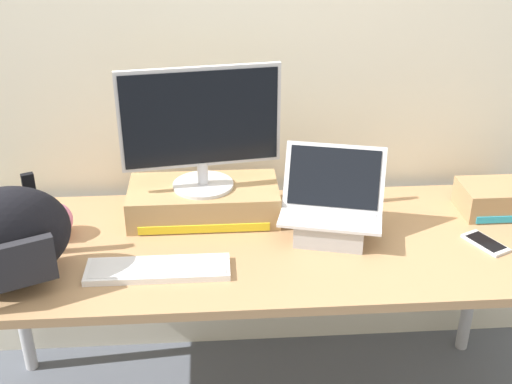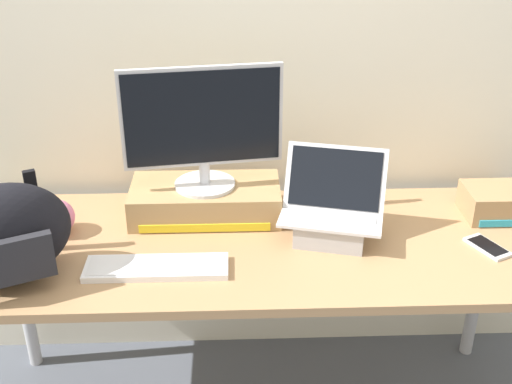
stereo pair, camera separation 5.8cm
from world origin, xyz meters
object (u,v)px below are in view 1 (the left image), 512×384
desktop_monitor (201,127)px  external_keyboard (158,269)px  messenger_backpack (4,238)px  open_laptop (331,218)px  plush_toy (55,220)px  toner_box_yellow (204,201)px  toner_box_cyan (506,198)px  cell_phone (485,243)px

desktop_monitor → external_keyboard: desktop_monitor is taller
messenger_backpack → open_laptop: bearing=-12.5°
plush_toy → toner_box_yellow: bearing=12.4°
open_laptop → toner_box_cyan: open_laptop is taller
toner_box_yellow → desktop_monitor: (0.00, -0.00, 0.27)m
toner_box_yellow → desktop_monitor: bearing=-79.1°
toner_box_yellow → external_keyboard: toner_box_yellow is taller
cell_phone → toner_box_cyan: bearing=29.0°
toner_box_yellow → cell_phone: toner_box_yellow is taller
toner_box_cyan → plush_toy: bearing=-177.6°
toner_box_yellow → cell_phone: (0.91, -0.26, -0.05)m
external_keyboard → cell_phone: (1.04, 0.09, -0.01)m
external_keyboard → toner_box_cyan: (1.20, 0.30, 0.04)m
desktop_monitor → external_keyboard: 0.49m
external_keyboard → open_laptop: bearing=18.4°
open_laptop → plush_toy: (-0.90, 0.06, -0.01)m
desktop_monitor → plush_toy: bearing=-175.7°
desktop_monitor → open_laptop: size_ratio=1.43×
open_laptop → toner_box_cyan: 0.65m
desktop_monitor → cell_phone: desktop_monitor is taller
external_keyboard → plush_toy: plush_toy is taller
desktop_monitor → toner_box_cyan: desktop_monitor is taller
toner_box_yellow → plush_toy: bearing=-167.6°
desktop_monitor → toner_box_cyan: size_ratio=1.65×
open_laptop → plush_toy: 0.90m
cell_phone → plush_toy: (-1.39, 0.15, 0.05)m
plush_toy → messenger_backpack: bearing=-106.5°
messenger_backpack → plush_toy: 0.28m
toner_box_yellow → external_keyboard: (-0.14, -0.35, -0.04)m
cell_phone → external_keyboard: bearing=158.7°
desktop_monitor → external_keyboard: size_ratio=1.22×
plush_toy → toner_box_cyan: 1.55m
toner_box_yellow → messenger_backpack: bearing=-147.2°
messenger_backpack → external_keyboard: bearing=-21.8°
toner_box_yellow → messenger_backpack: size_ratio=1.19×
toner_box_yellow → cell_phone: 0.94m
desktop_monitor → messenger_backpack: desktop_monitor is taller
external_keyboard → messenger_backpack: 0.45m
external_keyboard → plush_toy: (-0.35, 0.24, 0.05)m
desktop_monitor → toner_box_cyan: bearing=-10.1°
cell_phone → toner_box_cyan: toner_box_cyan is taller
desktop_monitor → messenger_backpack: 0.69m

